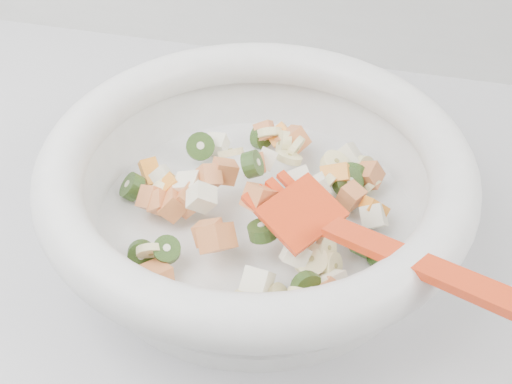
# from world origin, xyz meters

# --- Properties ---
(mixing_bowl) EXTENTS (0.42, 0.37, 0.13)m
(mixing_bowl) POSITION_xyz_m (0.14, 1.42, 0.96)
(mixing_bowl) COLOR white
(mixing_bowl) RESTS_ON counter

